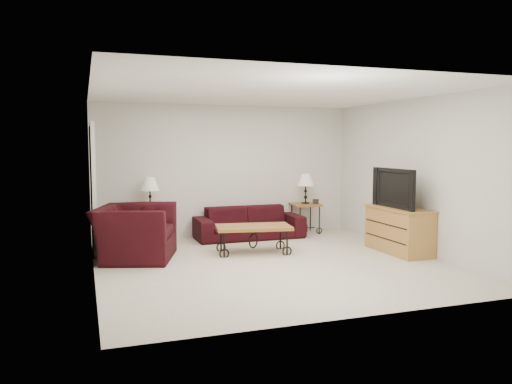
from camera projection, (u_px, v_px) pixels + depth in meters
ground at (271, 263)px, 7.48m from camera, size 5.00×5.00×0.00m
wall_back at (226, 171)px, 9.71m from camera, size 5.00×0.02×2.50m
wall_front at (360, 195)px, 5.00m from camera, size 5.00×0.02×2.50m
wall_left at (92, 183)px, 6.55m from camera, size 0.02×5.00×2.50m
wall_right at (416, 176)px, 8.17m from camera, size 0.02×5.00×2.50m
ceiling at (272, 92)px, 7.24m from camera, size 5.00×5.00×0.00m
doorway at (92, 190)px, 8.14m from camera, size 0.08×0.94×2.04m
sofa at (249, 223)px, 9.45m from camera, size 2.02×0.79×0.59m
side_table_left at (151, 226)px, 9.04m from camera, size 0.60×0.60×0.59m
side_table_right at (305, 218)px, 10.02m from camera, size 0.59×0.59×0.59m
lamp_left at (150, 194)px, 8.99m from camera, size 0.37×0.37×0.59m
lamp_right at (306, 189)px, 9.97m from camera, size 0.37×0.37×0.59m
photo_frame_left at (143, 209)px, 8.82m from camera, size 0.12×0.05×0.10m
photo_frame_right at (316, 202)px, 9.90m from camera, size 0.12×0.05×0.10m
coffee_table at (253, 239)px, 8.16m from camera, size 1.28×0.83×0.45m
armchair at (135, 233)px, 7.72m from camera, size 1.44×1.54×0.82m
throw_pillow at (145, 225)px, 7.71m from camera, size 0.21×0.38×0.37m
tv_stand at (399, 230)px, 8.19m from camera, size 0.51×1.23×0.74m
television at (399, 188)px, 8.12m from camera, size 0.14×1.10×0.64m
backpack at (299, 226)px, 9.64m from camera, size 0.35×0.28×0.42m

